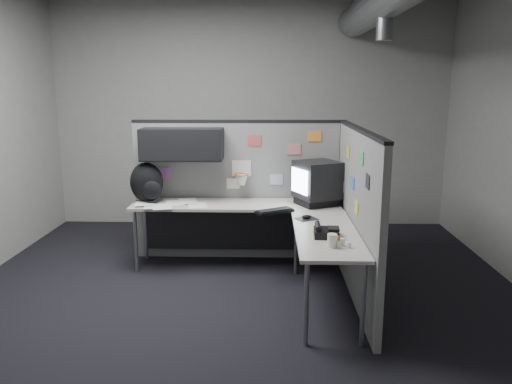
{
  "coord_description": "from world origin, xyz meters",
  "views": [
    {
      "loc": [
        0.26,
        -4.39,
        2.01
      ],
      "look_at": [
        0.14,
        0.35,
        1.0
      ],
      "focal_mm": 35.0,
      "sensor_mm": 36.0,
      "label": 1
    }
  ],
  "objects_px": {
    "phone": "(326,232)",
    "backpack": "(147,183)",
    "desk": "(258,220)",
    "keyboard": "(275,211)",
    "monitor": "(317,182)"
  },
  "relations": [
    {
      "from": "keyboard",
      "to": "phone",
      "type": "xyz_separation_m",
      "value": [
        0.43,
        -0.81,
        0.02
      ]
    },
    {
      "from": "monitor",
      "to": "phone",
      "type": "xyz_separation_m",
      "value": [
        -0.03,
        -1.18,
        -0.21
      ]
    },
    {
      "from": "desk",
      "to": "backpack",
      "type": "relative_size",
      "value": 5.12
    },
    {
      "from": "desk",
      "to": "keyboard",
      "type": "height_order",
      "value": "keyboard"
    },
    {
      "from": "backpack",
      "to": "monitor",
      "type": "bearing_deg",
      "value": -17.36
    },
    {
      "from": "desk",
      "to": "keyboard",
      "type": "distance_m",
      "value": 0.25
    },
    {
      "from": "phone",
      "to": "backpack",
      "type": "distance_m",
      "value": 2.23
    },
    {
      "from": "phone",
      "to": "backpack",
      "type": "relative_size",
      "value": 0.54
    },
    {
      "from": "keyboard",
      "to": "monitor",
      "type": "bearing_deg",
      "value": 52.21
    },
    {
      "from": "monitor",
      "to": "phone",
      "type": "distance_m",
      "value": 1.2
    },
    {
      "from": "monitor",
      "to": "phone",
      "type": "bearing_deg",
      "value": -72.6
    },
    {
      "from": "monitor",
      "to": "phone",
      "type": "height_order",
      "value": "monitor"
    },
    {
      "from": "keyboard",
      "to": "desk",
      "type": "bearing_deg",
      "value": 161.96
    },
    {
      "from": "backpack",
      "to": "desk",
      "type": "bearing_deg",
      "value": -29.78
    },
    {
      "from": "phone",
      "to": "backpack",
      "type": "height_order",
      "value": "backpack"
    }
  ]
}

